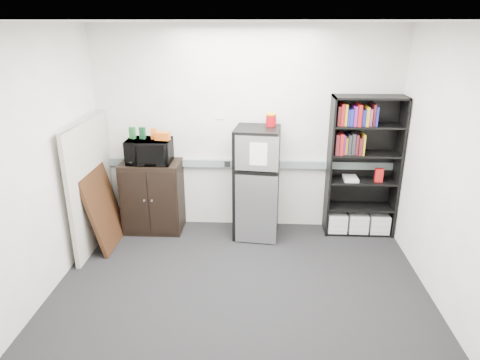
% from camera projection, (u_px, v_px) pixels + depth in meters
% --- Properties ---
extents(floor, '(4.00, 4.00, 0.00)m').
position_uv_depth(floor, '(239.00, 296.00, 4.48)').
color(floor, black).
rests_on(floor, ground).
extents(wall_back, '(4.00, 0.02, 2.70)m').
position_uv_depth(wall_back, '(246.00, 131.00, 5.65)').
color(wall_back, silver).
rests_on(wall_back, floor).
extents(wall_right, '(0.02, 3.50, 2.70)m').
position_uv_depth(wall_right, '(457.00, 178.00, 3.92)').
color(wall_right, silver).
rests_on(wall_right, floor).
extents(wall_left, '(0.02, 3.50, 2.70)m').
position_uv_depth(wall_left, '(32.00, 171.00, 4.10)').
color(wall_left, silver).
rests_on(wall_left, floor).
extents(ceiling, '(4.00, 3.50, 0.02)m').
position_uv_depth(ceiling, '(239.00, 21.00, 3.55)').
color(ceiling, white).
rests_on(ceiling, wall_back).
extents(electrical_raceway, '(3.92, 0.05, 0.10)m').
position_uv_depth(electrical_raceway, '(246.00, 164.00, 5.78)').
color(electrical_raceway, gray).
rests_on(electrical_raceway, wall_back).
extents(wall_note, '(0.14, 0.00, 0.10)m').
position_uv_depth(wall_note, '(219.00, 116.00, 5.59)').
color(wall_note, white).
rests_on(wall_note, wall_back).
extents(bookshelf, '(0.90, 0.34, 1.85)m').
position_uv_depth(bookshelf, '(363.00, 168.00, 5.56)').
color(bookshelf, black).
rests_on(bookshelf, floor).
extents(cubicle_partition, '(0.06, 1.30, 1.62)m').
position_uv_depth(cubicle_partition, '(91.00, 184.00, 5.30)').
color(cubicle_partition, '#ADA89A').
rests_on(cubicle_partition, floor).
extents(cabinet, '(0.78, 0.52, 0.97)m').
position_uv_depth(cabinet, '(153.00, 196.00, 5.77)').
color(cabinet, black).
rests_on(cabinet, floor).
extents(microwave, '(0.57, 0.39, 0.31)m').
position_uv_depth(microwave, '(149.00, 151.00, 5.54)').
color(microwave, black).
rests_on(microwave, cabinet).
extents(snack_box_a, '(0.08, 0.07, 0.15)m').
position_uv_depth(snack_box_a, '(132.00, 133.00, 5.50)').
color(snack_box_a, '#185424').
rests_on(snack_box_a, microwave).
extents(snack_box_b, '(0.08, 0.06, 0.15)m').
position_uv_depth(snack_box_b, '(142.00, 133.00, 5.50)').
color(snack_box_b, '#0C361B').
rests_on(snack_box_b, microwave).
extents(snack_box_c, '(0.08, 0.07, 0.14)m').
position_uv_depth(snack_box_c, '(154.00, 134.00, 5.49)').
color(snack_box_c, '#C85B12').
rests_on(snack_box_c, microwave).
extents(snack_bag, '(0.19, 0.12, 0.10)m').
position_uv_depth(snack_bag, '(163.00, 136.00, 5.44)').
color(snack_bag, '#CA5514').
rests_on(snack_bag, microwave).
extents(refrigerator, '(0.61, 0.63, 1.47)m').
position_uv_depth(refrigerator, '(257.00, 183.00, 5.55)').
color(refrigerator, black).
rests_on(refrigerator, floor).
extents(coffee_can, '(0.13, 0.13, 0.18)m').
position_uv_depth(coffee_can, '(271.00, 119.00, 5.38)').
color(coffee_can, '#A1070E').
rests_on(coffee_can, refrigerator).
extents(framed_poster, '(0.28, 0.78, 0.99)m').
position_uv_depth(framed_poster, '(104.00, 208.00, 5.38)').
color(framed_poster, black).
rests_on(framed_poster, floor).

